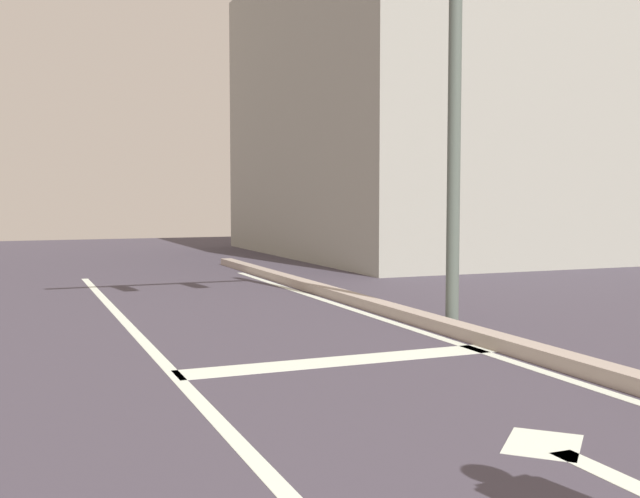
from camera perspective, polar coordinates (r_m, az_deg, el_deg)
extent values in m
cube|color=silver|center=(5.27, -7.26, -12.99)|extent=(0.12, 20.00, 0.01)
cube|color=silver|center=(6.69, 19.04, -9.53)|extent=(0.12, 20.00, 0.01)
cube|color=silver|center=(7.23, 1.82, -8.32)|extent=(3.18, 0.40, 0.01)
cube|color=silver|center=(5.08, 16.33, -13.79)|extent=(0.71, 0.71, 0.01)
cube|color=#A5968B|center=(6.84, 20.65, -8.70)|extent=(0.24, 24.00, 0.14)
cylinder|color=#525D54|center=(9.48, 10.02, 11.84)|extent=(0.16, 0.16, 5.70)
cube|color=#9A9B90|center=(21.26, 9.09, 9.85)|extent=(8.98, 10.39, 7.52)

